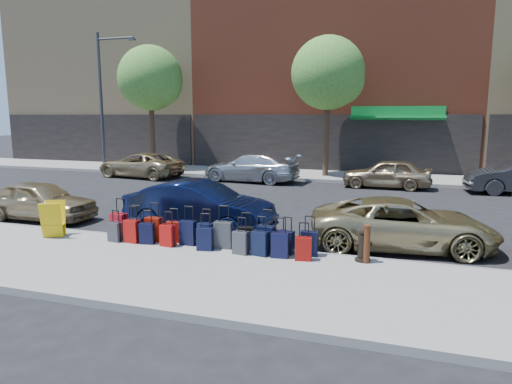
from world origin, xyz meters
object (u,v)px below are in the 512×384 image
(car_near_0, at_px, (40,200))
(car_near_1, at_px, (200,206))
(car_far_2, at_px, (387,173))
(car_far_1, at_px, (251,167))
(fire_hydrant, at_px, (363,246))
(car_far_0, at_px, (140,165))
(display_rack, at_px, (53,220))
(streetlight, at_px, (104,93))
(suitcase_front_5, at_px, (206,235))
(tree_left, at_px, (152,80))
(tree_center, at_px, (330,75))
(bollard, at_px, (367,244))
(car_near_2, at_px, (403,224))

(car_near_0, relative_size, car_near_1, 0.85)
(car_far_2, bearing_deg, car_far_1, -88.51)
(fire_hydrant, bearing_deg, car_far_0, 119.91)
(car_near_1, xyz_separation_m, car_far_2, (4.86, 9.96, -0.04))
(display_rack, bearing_deg, streetlight, 97.78)
(display_rack, bearing_deg, suitcase_front_5, -17.50)
(suitcase_front_5, xyz_separation_m, car_far_0, (-9.16, 11.63, 0.22))
(tree_left, height_order, fire_hydrant, tree_left)
(suitcase_front_5, xyz_separation_m, car_far_1, (-2.87, 11.89, 0.28))
(suitcase_front_5, relative_size, car_far_2, 0.23)
(tree_center, relative_size, streetlight, 0.91)
(suitcase_front_5, height_order, bollard, suitcase_front_5)
(bollard, distance_m, display_rack, 8.12)
(display_rack, distance_m, car_near_0, 3.09)
(car_near_0, distance_m, car_near_2, 11.18)
(bollard, bearing_deg, display_rack, -177.52)
(suitcase_front_5, height_order, display_rack, display_rack)
(fire_hydrant, relative_size, car_far_2, 0.19)
(bollard, bearing_deg, tree_left, 133.55)
(suitcase_front_5, bearing_deg, streetlight, 140.16)
(streetlight, bearing_deg, bollard, -39.49)
(suitcase_front_5, xyz_separation_m, car_near_1, (-1.05, 1.91, 0.28))
(tree_center, distance_m, car_far_0, 11.26)
(bollard, bearing_deg, tree_center, 102.52)
(streetlight, height_order, car_near_2, streetlight)
(bollard, distance_m, car_far_0, 17.54)
(tree_left, relative_size, tree_center, 1.00)
(car_far_0, bearing_deg, display_rack, 29.83)
(tree_left, bearing_deg, tree_center, 0.00)
(tree_center, bearing_deg, car_far_1, -145.63)
(display_rack, xyz_separation_m, car_near_0, (-2.34, 2.01, 0.02))
(car_near_2, bearing_deg, suitcase_front_5, 105.36)
(tree_center, xyz_separation_m, car_near_1, (-1.74, -12.42, -4.69))
(tree_left, bearing_deg, fire_hydrant, -46.40)
(tree_center, height_order, car_near_2, tree_center)
(tree_left, bearing_deg, car_far_0, -76.39)
(car_near_0, bearing_deg, tree_center, -29.99)
(bollard, height_order, car_far_0, car_far_0)
(tree_left, height_order, display_rack, tree_left)
(car_near_0, relative_size, car_far_2, 0.94)
(bollard, height_order, car_near_1, car_near_1)
(car_near_1, bearing_deg, tree_left, 38.57)
(display_rack, distance_m, car_far_1, 12.41)
(car_near_2, bearing_deg, tree_center, 10.86)
(car_near_1, distance_m, car_far_1, 10.15)
(car_far_1, bearing_deg, car_near_0, -14.30)
(suitcase_front_5, height_order, fire_hydrant, suitcase_front_5)
(display_rack, height_order, car_near_2, car_near_2)
(bollard, relative_size, car_far_0, 0.18)
(bollard, xyz_separation_m, car_far_1, (-6.76, 11.98, 0.13))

